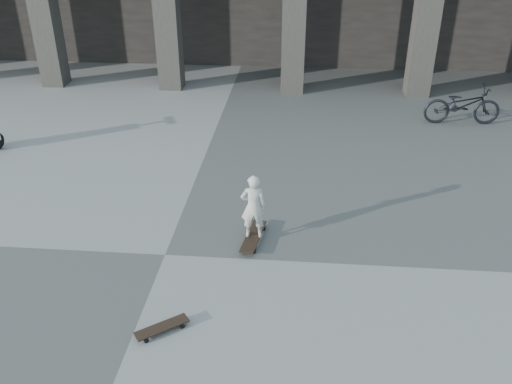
# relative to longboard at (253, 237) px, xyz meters

# --- Properties ---
(ground) EXTENTS (90.00, 90.00, 0.00)m
(ground) POSITION_rel_longboard_xyz_m (-1.37, -0.53, -0.08)
(ground) COLOR #494947
(ground) RESTS_ON ground
(longboard) EXTENTS (0.38, 1.02, 0.10)m
(longboard) POSITION_rel_longboard_xyz_m (0.00, 0.00, 0.00)
(longboard) COLOR black
(longboard) RESTS_ON ground
(skateboard_spare) EXTENTS (0.69, 0.58, 0.09)m
(skateboard_spare) POSITION_rel_longboard_xyz_m (-1.00, -2.23, -0.01)
(skateboard_spare) COLOR black
(skateboard_spare) RESTS_ON ground
(child) EXTENTS (0.43, 0.30, 1.11)m
(child) POSITION_rel_longboard_xyz_m (-0.00, 0.00, 0.58)
(child) COLOR beige
(child) RESTS_ON longboard
(bicycle) EXTENTS (1.88, 0.72, 0.98)m
(bicycle) POSITION_rel_longboard_xyz_m (4.69, 5.72, 0.41)
(bicycle) COLOR black
(bicycle) RESTS_ON ground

